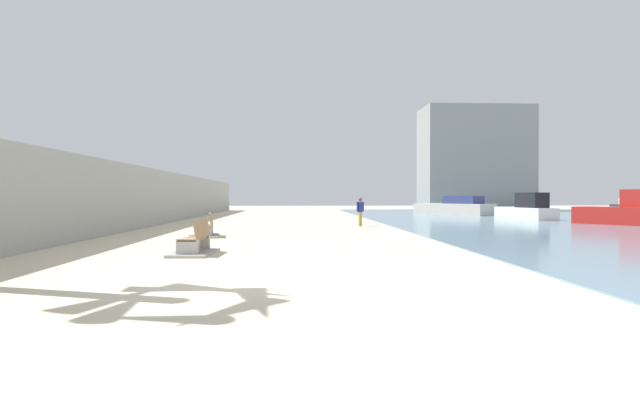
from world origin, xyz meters
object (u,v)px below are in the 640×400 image
boat_nearest (637,212)px  boat_outer (627,208)px  bench_far (206,231)px  person_walking (360,210)px  bench_near (195,246)px  boat_far_right (454,207)px  boat_mid_bay (527,209)px

boat_nearest → boat_outer: bearing=56.8°
bench_far → person_walking: size_ratio=1.39×
bench_near → bench_far: (-0.80, 6.30, 0.00)m
boat_far_right → boat_outer: bearing=4.7°
person_walking → boat_mid_bay: bearing=30.2°
boat_far_right → boat_nearest: 17.73m
boat_far_right → boat_nearest: size_ratio=1.28×
boat_mid_bay → boat_far_right: bearing=104.3°
bench_far → boat_outer: boat_outer is taller
boat_far_right → boat_outer: boat_far_right is taller
bench_near → boat_mid_bay: boat_mid_bay is taller
boat_far_right → bench_far: bearing=-127.5°
person_walking → boat_outer: bearing=33.1°
bench_far → boat_outer: bearing=35.3°
boat_mid_bay → boat_nearest: boat_nearest is taller
bench_near → person_walking: 14.58m
bench_near → boat_far_right: boat_far_right is taller
person_walking → boat_nearest: boat_nearest is taller
boat_mid_bay → boat_nearest: (2.61, -7.93, 0.06)m
boat_far_right → boat_nearest: bearing=-73.8°
bench_far → boat_nearest: bearing=15.5°
bench_near → bench_far: size_ratio=0.96×
boat_far_right → boat_outer: size_ratio=1.21×
boat_far_right → boat_mid_bay: bearing=-75.7°
person_walking → bench_near: bearing=-116.5°
bench_near → boat_nearest: 25.49m
bench_near → boat_far_right: 34.31m
bench_near → boat_outer: boat_outer is taller
boat_outer → boat_nearest: boat_nearest is taller
bench_far → boat_nearest: boat_nearest is taller
person_walking → boat_mid_bay: boat_mid_bay is taller
person_walking → boat_outer: (27.67, 18.06, -0.33)m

